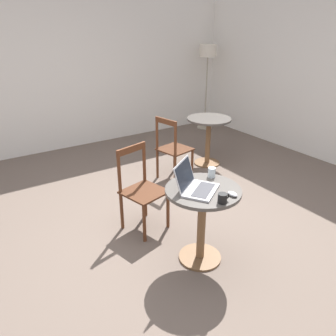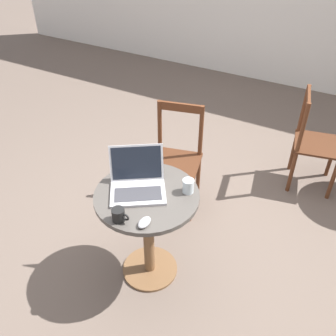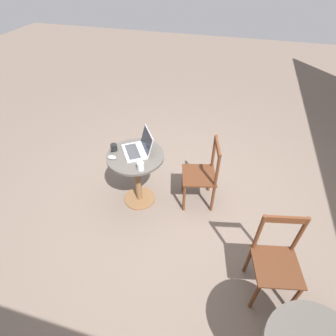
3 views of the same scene
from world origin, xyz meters
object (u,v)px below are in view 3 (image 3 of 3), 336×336
object	(u,v)px
chair_near_back	(202,175)
chair_mid_left	(276,261)
drinking_glass	(141,166)
mouse	(112,157)
laptop	(138,148)
mug	(114,147)
cafe_table_near	(137,168)

from	to	relation	value
chair_near_back	chair_mid_left	distance (m)	1.26
chair_mid_left	drinking_glass	distance (m)	1.58
chair_mid_left	mouse	size ratio (longest dim) A/B	9.08
laptop	mug	distance (m)	0.29
cafe_table_near	chair_mid_left	distance (m)	1.77
chair_mid_left	mug	world-z (taller)	chair_mid_left
drinking_glass	laptop	bearing A→B (deg)	-155.56
mug	chair_mid_left	bearing A→B (deg)	67.32
drinking_glass	chair_near_back	bearing A→B (deg)	123.24
laptop	mouse	size ratio (longest dim) A/B	4.57
chair_near_back	laptop	world-z (taller)	laptop
chair_mid_left	cafe_table_near	bearing A→B (deg)	-115.44
chair_near_back	laptop	bearing A→B (deg)	-80.96
chair_near_back	drinking_glass	distance (m)	0.82
cafe_table_near	drinking_glass	world-z (taller)	drinking_glass
mug	cafe_table_near	bearing A→B (deg)	85.65
mouse	chair_mid_left	bearing A→B (deg)	70.87
mouse	mug	size ratio (longest dim) A/B	0.90
chair_near_back	cafe_table_near	bearing A→B (deg)	-75.89
chair_mid_left	laptop	bearing A→B (deg)	-117.77
cafe_table_near	mug	world-z (taller)	mug
mug	chair_near_back	bearing A→B (deg)	99.46
laptop	drinking_glass	xyz separation A→B (m)	(0.29, 0.13, -0.00)
cafe_table_near	drinking_glass	size ratio (longest dim) A/B	8.11
cafe_table_near	mug	size ratio (longest dim) A/B	6.66
chair_near_back	mug	world-z (taller)	chair_near_back
cafe_table_near	chair_mid_left	size ratio (longest dim) A/B	0.82
cafe_table_near	mug	xyz separation A→B (m)	(-0.02, -0.27, 0.24)
chair_near_back	mug	distance (m)	1.11
laptop	mug	xyz separation A→B (m)	(0.05, -0.28, -0.01)
chair_mid_left	mug	bearing A→B (deg)	-112.68
mouse	mug	bearing A→B (deg)	-164.69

